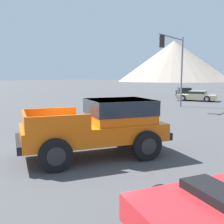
{
  "coord_description": "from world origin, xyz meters",
  "views": [
    {
      "loc": [
        5.89,
        -6.93,
        2.68
      ],
      "look_at": [
        0.14,
        0.51,
        1.4
      ],
      "focal_mm": 42.0,
      "sensor_mm": 36.0,
      "label": 1
    }
  ],
  "objects_px": {
    "orange_pickup_truck": "(104,124)",
    "parked_car_dark": "(184,92)",
    "parked_car_tan": "(197,96)",
    "traffic_light_main": "(174,57)"
  },
  "relations": [
    {
      "from": "parked_car_dark",
      "to": "traffic_light_main",
      "type": "bearing_deg",
      "value": -102.14
    },
    {
      "from": "orange_pickup_truck",
      "to": "traffic_light_main",
      "type": "xyz_separation_m",
      "value": [
        -3.87,
        13.86,
        3.17
      ]
    },
    {
      "from": "orange_pickup_truck",
      "to": "traffic_light_main",
      "type": "distance_m",
      "value": 14.73
    },
    {
      "from": "orange_pickup_truck",
      "to": "parked_car_dark",
      "type": "height_order",
      "value": "orange_pickup_truck"
    },
    {
      "from": "parked_car_dark",
      "to": "parked_car_tan",
      "type": "distance_m",
      "value": 7.63
    },
    {
      "from": "orange_pickup_truck",
      "to": "parked_car_tan",
      "type": "xyz_separation_m",
      "value": [
        -4.66,
        21.81,
        -0.52
      ]
    },
    {
      "from": "parked_car_dark",
      "to": "traffic_light_main",
      "type": "xyz_separation_m",
      "value": [
        4.89,
        -14.39,
        3.67
      ]
    },
    {
      "from": "orange_pickup_truck",
      "to": "parked_car_tan",
      "type": "height_order",
      "value": "orange_pickup_truck"
    },
    {
      "from": "parked_car_dark",
      "to": "parked_car_tan",
      "type": "relative_size",
      "value": 1.09
    },
    {
      "from": "parked_car_tan",
      "to": "traffic_light_main",
      "type": "bearing_deg",
      "value": 177.22
    }
  ]
}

